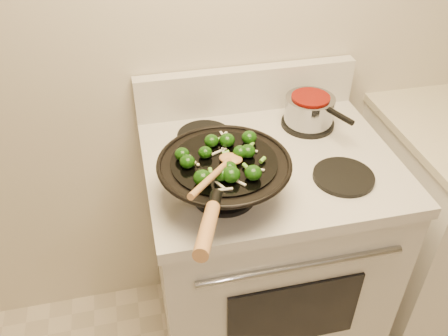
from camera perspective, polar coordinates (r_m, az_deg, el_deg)
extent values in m
cube|color=silver|center=(1.82, 4.63, -10.95)|extent=(0.76, 0.64, 0.88)
cube|color=silver|center=(1.50, 5.49, 0.72)|extent=(0.78, 0.66, 0.04)
cube|color=silver|center=(1.69, 2.70, 9.44)|extent=(0.78, 0.05, 0.16)
cylinder|color=gray|center=(1.36, 9.32, -11.61)|extent=(0.60, 0.02, 0.02)
cube|color=black|center=(1.54, 8.37, -17.06)|extent=(0.42, 0.01, 0.28)
cylinder|color=black|center=(1.33, 0.03, -3.16)|extent=(0.18, 0.18, 0.01)
cylinder|color=black|center=(1.44, 14.18, -1.02)|extent=(0.18, 0.18, 0.01)
cylinder|color=black|center=(1.57, -2.37, 3.87)|extent=(0.18, 0.18, 0.01)
cylinder|color=black|center=(1.66, 10.01, 5.33)|extent=(0.18, 0.18, 0.01)
torus|color=black|center=(1.26, 0.03, 0.63)|extent=(0.36, 0.36, 0.01)
cylinder|color=black|center=(1.26, 0.03, 0.74)|extent=(0.29, 0.29, 0.01)
cylinder|color=black|center=(1.08, -1.12, -3.86)|extent=(0.05, 0.07, 0.04)
cylinder|color=#AE7744|center=(0.97, -2.03, -7.37)|extent=(0.09, 0.19, 0.08)
ellipsoid|color=#103608|center=(1.23, -4.44, 0.78)|extent=(0.04, 0.04, 0.04)
cylinder|color=#50802E|center=(1.24, -3.86, 0.46)|extent=(0.02, 0.02, 0.01)
ellipsoid|color=#103608|center=(1.32, 3.05, 3.69)|extent=(0.04, 0.04, 0.04)
ellipsoid|color=#103608|center=(1.31, -1.52, 3.29)|extent=(0.04, 0.04, 0.03)
ellipsoid|color=#103608|center=(1.18, -2.62, -1.18)|extent=(0.05, 0.05, 0.04)
cylinder|color=#50802E|center=(1.19, -1.94, -1.56)|extent=(0.01, 0.02, 0.01)
ellipsoid|color=#103608|center=(1.21, 0.67, 0.05)|extent=(0.04, 0.04, 0.03)
ellipsoid|color=#103608|center=(1.26, -5.08, 1.68)|extent=(0.04, 0.04, 0.03)
ellipsoid|color=#103608|center=(1.27, -2.29, 1.90)|extent=(0.04, 0.04, 0.03)
cylinder|color=#50802E|center=(1.27, -1.78, 1.63)|extent=(0.02, 0.02, 0.01)
ellipsoid|color=#103608|center=(1.27, 2.88, 2.04)|extent=(0.04, 0.04, 0.04)
ellipsoid|color=#103608|center=(1.19, 3.53, -0.58)|extent=(0.05, 0.05, 0.04)
ellipsoid|color=#103608|center=(1.27, 1.97, 1.95)|extent=(0.04, 0.04, 0.03)
cylinder|color=#50802E|center=(1.27, 2.48, 1.65)|extent=(0.02, 0.01, 0.01)
ellipsoid|color=#103608|center=(1.19, -0.30, -0.71)|extent=(0.04, 0.04, 0.04)
ellipsoid|color=#103608|center=(1.31, 0.36, 3.38)|extent=(0.04, 0.04, 0.04)
ellipsoid|color=#103608|center=(1.18, 0.85, -0.79)|extent=(0.05, 0.05, 0.04)
cylinder|color=#50802E|center=(1.19, 1.51, -1.18)|extent=(0.02, 0.02, 0.02)
cube|color=#EDEACD|center=(1.29, -0.62, 1.99)|extent=(0.05, 0.03, 0.00)
cube|color=#EDEACD|center=(1.30, 3.30, 2.14)|extent=(0.03, 0.02, 0.00)
cube|color=#EDEACD|center=(1.16, 0.01, -2.60)|extent=(0.04, 0.01, 0.00)
cube|color=#EDEACD|center=(1.35, -0.09, 3.96)|extent=(0.03, 0.03, 0.00)
cube|color=#EDEACD|center=(1.35, -0.11, 3.91)|extent=(0.01, 0.05, 0.00)
cube|color=#EDEACD|center=(1.29, -4.82, 1.73)|extent=(0.03, 0.03, 0.00)
cube|color=#EDEACD|center=(1.23, 3.91, -0.11)|extent=(0.04, 0.03, 0.00)
cube|color=#EDEACD|center=(1.29, -0.04, 1.90)|extent=(0.01, 0.04, 0.00)
cube|color=#EDEACD|center=(1.27, 1.25, 1.45)|extent=(0.04, 0.01, 0.00)
cube|color=#EDEACD|center=(1.18, -0.44, -2.10)|extent=(0.02, 0.04, 0.00)
cube|color=#EDEACD|center=(1.19, 1.93, -1.76)|extent=(0.03, 0.03, 0.00)
cylinder|color=#5BA134|center=(1.33, -0.03, 3.53)|extent=(0.01, 0.02, 0.02)
cylinder|color=#5BA134|center=(1.25, 4.66, 0.97)|extent=(0.03, 0.02, 0.02)
cylinder|color=#5BA134|center=(1.28, 0.20, 1.84)|extent=(0.02, 0.02, 0.02)
cylinder|color=#5BA134|center=(1.33, -0.85, 3.35)|extent=(0.02, 0.02, 0.01)
cylinder|color=#5BA134|center=(1.31, 3.25, 2.71)|extent=(0.02, 0.02, 0.01)
cylinder|color=#5BA134|center=(1.21, -1.64, -0.41)|extent=(0.03, 0.02, 0.02)
cylinder|color=#5BA134|center=(1.23, 2.62, 0.20)|extent=(0.02, 0.02, 0.02)
cylinder|color=#5BA134|center=(1.32, 0.43, 3.28)|extent=(0.02, 0.02, 0.01)
cylinder|color=#5BA134|center=(1.32, 0.79, 3.35)|extent=(0.02, 0.02, 0.02)
sphere|color=beige|center=(1.33, -0.87, 3.20)|extent=(0.01, 0.01, 0.01)
sphere|color=beige|center=(1.25, -3.54, 0.67)|extent=(0.01, 0.01, 0.01)
sphere|color=beige|center=(1.24, -3.15, 0.39)|extent=(0.01, 0.01, 0.01)
sphere|color=beige|center=(1.25, -3.86, 0.50)|extent=(0.01, 0.01, 0.01)
ellipsoid|color=#AE7744|center=(1.25, 0.82, 1.14)|extent=(0.08, 0.08, 0.02)
cylinder|color=#AE7744|center=(1.13, -1.42, -1.03)|extent=(0.15, 0.23, 0.10)
cylinder|color=gray|center=(1.63, 10.21, 6.89)|extent=(0.17, 0.17, 0.09)
cylinder|color=#690B05|center=(1.61, 10.40, 8.39)|extent=(0.13, 0.13, 0.01)
cylinder|color=black|center=(1.53, 13.84, 6.07)|extent=(0.06, 0.10, 0.02)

